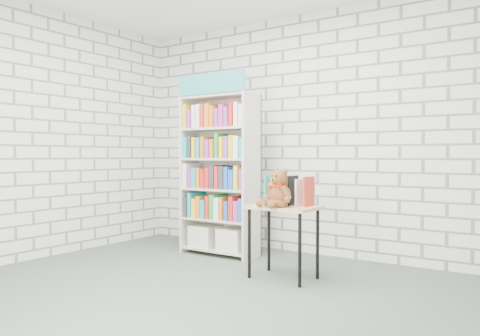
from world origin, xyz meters
The scene contains 6 objects.
ground centered at (0.00, 0.00, 0.00)m, with size 4.50×4.50×0.00m, color #445043.
room_shell centered at (0.00, 0.00, 1.78)m, with size 4.52×4.02×2.81m.
bookshelf centered at (-0.70, 1.36, 0.94)m, with size 0.92×0.36×2.06m.
display_table centered at (0.42, 0.84, 0.58)m, with size 0.65×0.46×0.68m.
table_books centered at (0.43, 0.94, 0.81)m, with size 0.45×0.21×0.26m.
teddy_bear centered at (0.42, 0.74, 0.82)m, with size 0.32×0.31×0.35m.
Camera 1 is at (2.52, -2.97, 1.15)m, focal length 35.00 mm.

